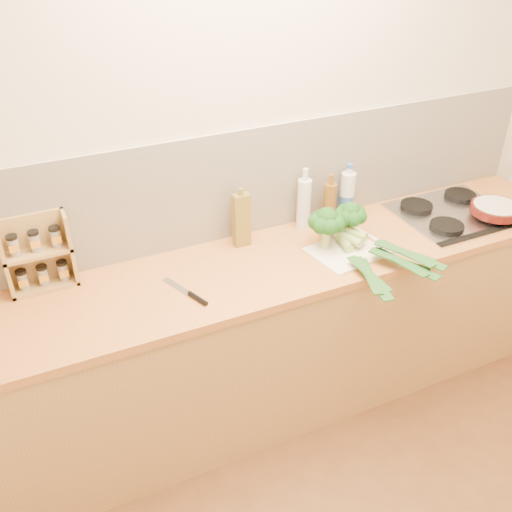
{
  "coord_description": "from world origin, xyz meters",
  "views": [
    {
      "loc": [
        -1.05,
        -0.78,
        2.35
      ],
      "look_at": [
        -0.18,
        1.1,
        1.02
      ],
      "focal_mm": 40.0,
      "sensor_mm": 36.0,
      "label": 1
    }
  ],
  "objects_px": {
    "chefs_knife": "(192,295)",
    "skillet": "(496,209)",
    "gas_hob": "(454,213)",
    "chopping_board": "(349,250)",
    "spice_rack": "(39,257)"
  },
  "relations": [
    {
      "from": "chefs_knife",
      "to": "skillet",
      "type": "xyz_separation_m",
      "value": [
        1.66,
        -0.02,
        0.05
      ]
    },
    {
      "from": "chefs_knife",
      "to": "skillet",
      "type": "height_order",
      "value": "skillet"
    },
    {
      "from": "gas_hob",
      "to": "chefs_knife",
      "type": "relative_size",
      "value": 2.15
    },
    {
      "from": "chopping_board",
      "to": "chefs_knife",
      "type": "height_order",
      "value": "chefs_knife"
    },
    {
      "from": "gas_hob",
      "to": "spice_rack",
      "type": "xyz_separation_m",
      "value": [
        -2.05,
        0.25,
        0.13
      ]
    },
    {
      "from": "gas_hob",
      "to": "chefs_knife",
      "type": "bearing_deg",
      "value": -176.06
    },
    {
      "from": "gas_hob",
      "to": "skillet",
      "type": "relative_size",
      "value": 1.54
    },
    {
      "from": "chopping_board",
      "to": "spice_rack",
      "type": "xyz_separation_m",
      "value": [
        -1.35,
        0.32,
        0.14
      ]
    },
    {
      "from": "gas_hob",
      "to": "spice_rack",
      "type": "bearing_deg",
      "value": 173.07
    },
    {
      "from": "chopping_board",
      "to": "skillet",
      "type": "bearing_deg",
      "value": -12.86
    },
    {
      "from": "chopping_board",
      "to": "gas_hob",
      "type": "bearing_deg",
      "value": -3.61
    },
    {
      "from": "chopping_board",
      "to": "chefs_knife",
      "type": "xyz_separation_m",
      "value": [
        -0.8,
        -0.03,
        0.0
      ]
    },
    {
      "from": "chefs_knife",
      "to": "spice_rack",
      "type": "height_order",
      "value": "spice_rack"
    },
    {
      "from": "gas_hob",
      "to": "chefs_knife",
      "type": "height_order",
      "value": "gas_hob"
    },
    {
      "from": "gas_hob",
      "to": "chopping_board",
      "type": "xyz_separation_m",
      "value": [
        -0.7,
        -0.07,
        -0.01
      ]
    }
  ]
}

